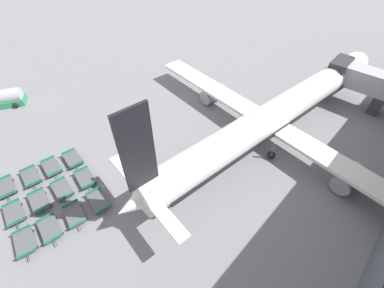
% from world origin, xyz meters
% --- Properties ---
extents(ground_plane, '(500.00, 500.00, 0.00)m').
position_xyz_m(ground_plane, '(0.00, 0.00, 0.00)').
color(ground_plane, gray).
extents(airplane, '(43.71, 47.43, 14.05)m').
position_xyz_m(airplane, '(14.02, 0.08, 3.41)').
color(airplane, white).
rests_on(airplane, ground_plane).
extents(baggage_dolly_row_near_col_a, '(3.75, 2.18, 0.92)m').
position_xyz_m(baggage_dolly_row_near_col_a, '(-2.98, -29.24, 0.49)').
color(baggage_dolly_row_near_col_a, '#515459').
rests_on(baggage_dolly_row_near_col_a, ground_plane).
extents(baggage_dolly_row_near_col_b, '(3.74, 2.17, 0.92)m').
position_xyz_m(baggage_dolly_row_near_col_b, '(1.22, -29.88, 0.49)').
color(baggage_dolly_row_near_col_b, '#515459').
rests_on(baggage_dolly_row_near_col_b, ground_plane).
extents(baggage_dolly_row_near_col_c, '(3.75, 2.28, 0.92)m').
position_xyz_m(baggage_dolly_row_near_col_c, '(5.24, -30.36, 0.49)').
color(baggage_dolly_row_near_col_c, '#515459').
rests_on(baggage_dolly_row_near_col_c, ground_plane).
extents(baggage_dolly_row_mid_a_col_a, '(3.73, 2.10, 0.92)m').
position_xyz_m(baggage_dolly_row_mid_a_col_a, '(-2.44, -26.63, 0.49)').
color(baggage_dolly_row_mid_a_col_a, '#515459').
rests_on(baggage_dolly_row_mid_a_col_a, ground_plane).
extents(baggage_dolly_row_mid_a_col_b, '(3.74, 2.13, 0.92)m').
position_xyz_m(baggage_dolly_row_mid_a_col_b, '(1.66, -27.42, 0.49)').
color(baggage_dolly_row_mid_a_col_b, '#515459').
rests_on(baggage_dolly_row_mid_a_col_b, ground_plane).
extents(baggage_dolly_row_mid_a_col_c, '(3.74, 2.13, 0.92)m').
position_xyz_m(baggage_dolly_row_mid_a_col_c, '(5.67, -28.09, 0.49)').
color(baggage_dolly_row_mid_a_col_c, '#515459').
rests_on(baggage_dolly_row_mid_a_col_c, ground_plane).
extents(baggage_dolly_row_mid_b_col_a, '(3.73, 2.05, 0.92)m').
position_xyz_m(baggage_dolly_row_mid_b_col_a, '(-2.11, -24.24, 0.49)').
color(baggage_dolly_row_mid_b_col_a, '#515459').
rests_on(baggage_dolly_row_mid_b_col_a, ground_plane).
extents(baggage_dolly_row_mid_b_col_b, '(3.72, 2.04, 0.92)m').
position_xyz_m(baggage_dolly_row_mid_b_col_b, '(2.01, -24.93, 0.49)').
color(baggage_dolly_row_mid_b_col_b, '#515459').
rests_on(baggage_dolly_row_mid_b_col_b, ground_plane).
extents(baggage_dolly_row_mid_b_col_c, '(3.75, 2.27, 0.92)m').
position_xyz_m(baggage_dolly_row_mid_b_col_c, '(5.96, -25.57, 0.49)').
color(baggage_dolly_row_mid_b_col_c, '#515459').
rests_on(baggage_dolly_row_mid_b_col_c, ground_plane).
extents(baggage_dolly_row_far_col_a, '(3.73, 2.07, 0.92)m').
position_xyz_m(baggage_dolly_row_far_col_a, '(-1.48, -21.77, 0.49)').
color(baggage_dolly_row_far_col_a, '#515459').
rests_on(baggage_dolly_row_far_col_a, ground_plane).
extents(baggage_dolly_row_far_col_b, '(3.75, 2.19, 0.92)m').
position_xyz_m(baggage_dolly_row_far_col_b, '(2.47, -22.30, 0.49)').
color(baggage_dolly_row_far_col_b, '#515459').
rests_on(baggage_dolly_row_far_col_b, ground_plane).
extents(baggage_dolly_row_far_col_c, '(3.75, 2.24, 0.92)m').
position_xyz_m(baggage_dolly_row_far_col_c, '(6.32, -22.92, 0.49)').
color(baggage_dolly_row_far_col_c, '#515459').
rests_on(baggage_dolly_row_far_col_c, ground_plane).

